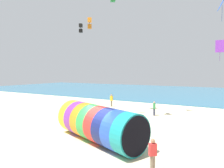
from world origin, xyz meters
The scene contains 10 objects.
ground_plane centered at (0.00, 0.00, 0.00)m, with size 120.00×120.00×0.00m, color beige.
sea centered at (0.00, 39.41, 0.05)m, with size 120.00×40.00×0.10m, color teal.
giant_inflatable_tube centered at (-0.36, 0.92, 1.26)m, with size 7.75×4.89×2.52m.
kite_handler centered at (4.31, -1.34, 0.82)m, with size 0.41×0.41×1.63m.
kite_purple_diamond centered at (6.69, 15.40, 7.78)m, with size 0.98×0.25×2.37m.
kite_blue_diamond centered at (6.80, 13.63, 12.12)m, with size 1.01×1.30×2.76m.
kite_orange_box centered at (-5.29, 6.81, 9.99)m, with size 0.58×0.58×1.18m.
kite_black_box centered at (-3.22, 2.70, 8.48)m, with size 0.36×0.36×0.76m.
bystander_near_water centered at (0.48, 11.01, 0.80)m, with size 0.26×0.38×1.59m.
bystander_mid_beach centered at (-6.64, 13.82, 0.89)m, with size 0.39×0.28×1.74m.
Camera 1 is at (7.26, -10.55, 4.83)m, focal length 32.00 mm.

